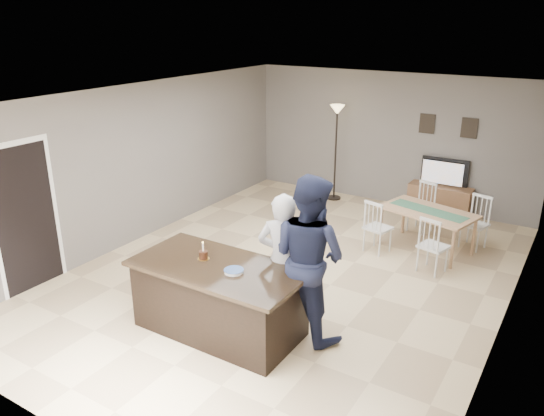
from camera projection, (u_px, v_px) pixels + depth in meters
The scene contains 14 objects.
floor at pixel (291, 274), 8.15m from camera, with size 8.00×8.00×0.00m, color #CFB585.
room_shell at pixel (293, 169), 7.58m from camera, with size 8.00×8.00×8.00m.
kitchen_island at pixel (219, 298), 6.56m from camera, with size 2.15×1.10×0.90m.
tv_console at pixel (439, 201), 10.46m from camera, with size 1.20×0.40×0.60m, color brown.
television at pixel (443, 172), 10.32m from camera, with size 0.91×0.12×0.53m, color black.
tv_screen_glow at pixel (442, 173), 10.26m from camera, with size 0.78×0.78×0.00m, color orange.
picture_frames at pixel (448, 126), 10.15m from camera, with size 1.10×0.02×0.38m.
doorway at pixel (24, 205), 7.37m from camera, with size 0.00×2.10×2.65m.
woman at pixel (283, 261), 6.56m from camera, with size 0.64×0.42×1.77m, color #B2B2B6.
man at pixel (309, 257), 6.33m from camera, with size 1.00×0.78×2.06m, color #181C35.
birthday_cake at pixel (203, 255), 6.57m from camera, with size 0.15×0.15×0.23m.
plate_stack at pixel (234, 271), 6.23m from camera, with size 0.24×0.24×0.04m.
dining_table at pixel (428, 217), 8.82m from camera, with size 1.80×1.99×0.91m.
floor_lamp at pixel (337, 127), 10.96m from camera, with size 0.30×0.30×2.02m.
Camera 1 is at (3.61, -6.36, 3.75)m, focal length 35.00 mm.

